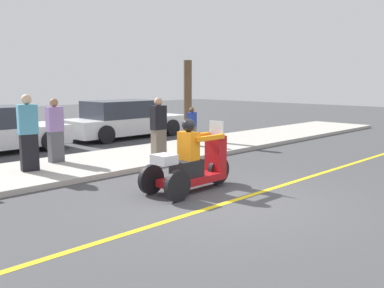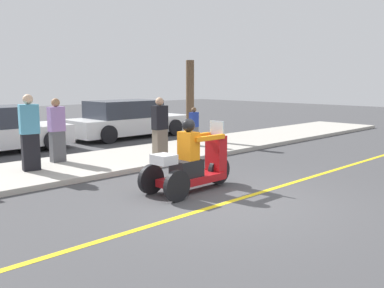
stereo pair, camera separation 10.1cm
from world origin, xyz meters
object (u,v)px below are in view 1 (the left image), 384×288
Objects in this scene: spectator_far_back at (192,127)px; spectator_with_child at (159,130)px; spectator_near_curb at (55,132)px; spectator_end_of_line at (28,134)px; parked_car_lot_right at (125,120)px; motorcycle_trike at (192,165)px; tree_trunk at (188,100)px.

spectator_with_child is at bearing -154.96° from spectator_far_back.
spectator_end_of_line is (-0.94, -0.54, 0.07)m from spectator_near_curb.
spectator_far_back is at bearing -92.70° from parked_car_lot_right.
motorcycle_trike reaches higher than spectator_far_back.
spectator_near_curb is 0.59× the size of tree_trunk.
spectator_far_back is (4.42, -0.47, -0.19)m from spectator_near_curb.
parked_car_lot_right is at bearing 62.98° from spectator_with_child.
parked_car_lot_right is at bearing 36.05° from spectator_near_curb.
tree_trunk reaches higher than spectator_far_back.
spectator_near_curb reaches higher than parked_car_lot_right.
spectator_end_of_line is 6.35m from tree_trunk.
spectator_far_back is at bearing 0.73° from spectator_end_of_line.
spectator_end_of_line is 0.64× the size of tree_trunk.
spectator_far_back is 0.26× the size of parked_car_lot_right.
spectator_near_curb is at bearing 29.88° from spectator_end_of_line.
spectator_end_of_line reaches higher than spectator_far_back.
tree_trunk reaches higher than spectator_with_child.
parked_car_lot_right is at bearing 87.30° from spectator_far_back.
tree_trunk is at bearing 34.02° from spectator_with_child.
tree_trunk is (0.69, -2.75, 0.81)m from parked_car_lot_right.
spectator_near_curb is 5.70m from parked_car_lot_right.
motorcycle_trike is 0.45× the size of parked_car_lot_right.
motorcycle_trike is 1.32× the size of spectator_near_curb.
tree_trunk is (6.23, 1.14, 0.53)m from spectator_end_of_line.
spectator_with_child reaches higher than spectator_near_curb.
spectator_with_child is at bearing -117.02° from parked_car_lot_right.
motorcycle_trike is 4.01m from spectator_end_of_line.
spectator_with_child is 5.51m from parked_car_lot_right.
motorcycle_trike is at bearing -133.70° from tree_trunk.
tree_trunk is (3.19, 2.15, 0.59)m from spectator_with_child.
spectator_end_of_line is 0.37× the size of parked_car_lot_right.
spectator_end_of_line is 6.77m from parked_car_lot_right.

